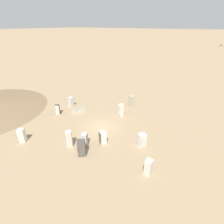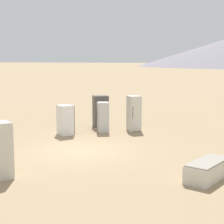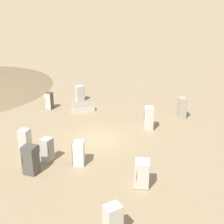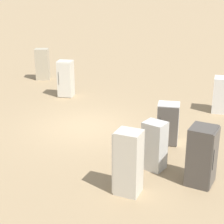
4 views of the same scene
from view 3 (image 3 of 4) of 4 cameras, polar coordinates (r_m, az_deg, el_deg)
The scene contains 12 objects.
ground_plane at distance 22.68m, azimuth -2.63°, elevation -5.06°, with size 1000.00×1000.00×0.00m, color #9E8460.
discarded_fridge_1 at distance 24.10m, azimuth 6.76°, elevation -1.12°, with size 0.95×0.97×1.81m.
discarded_fridge_2 at distance 26.64m, azimuth 12.64°, elevation 0.76°, with size 0.86×0.93×1.81m.
discarded_fridge_3 at distance 17.45m, azimuth 5.54°, elevation -11.17°, with size 1.10×1.10×1.58m.
discarded_fridge_4 at distance 27.77m, azimuth -5.29°, elevation 0.77°, with size 2.06×1.21×0.60m.
discarded_fridge_5 at distance 19.48m, azimuth -6.14°, elevation -7.51°, with size 0.98×1.00×1.50m.
discarded_fridge_6 at distance 30.24m, azimuth -5.93°, elevation 3.44°, with size 0.77×0.70×1.48m.
discarded_fridge_7 at distance 14.51m, azimuth 0.19°, elevation -19.13°, with size 0.78×0.62×1.52m.
discarded_fridge_8 at distance 28.54m, azimuth -11.42°, elevation 2.02°, with size 0.83×0.83×1.54m.
discarded_fridge_9 at distance 19.05m, azimuth -14.69°, elevation -8.45°, with size 1.07×1.08×1.77m.
discarded_fridge_10 at distance 20.11m, azimuth -11.75°, elevation -6.78°, with size 0.86×0.84×1.57m.
discarded_fridge_11 at distance 20.97m, azimuth -15.58°, elevation -5.44°, with size 0.93×0.92×1.87m.
Camera 3 is at (9.75, 17.69, 10.30)m, focal length 50.00 mm.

